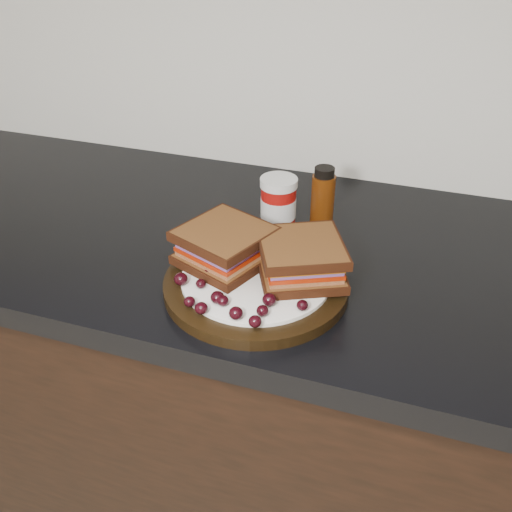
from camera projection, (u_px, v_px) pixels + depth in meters
The scene contains 32 objects.
base_cabinets at pixel (265, 425), 1.24m from camera, with size 3.96×0.58×0.86m, color black.
countertop at pixel (267, 251), 1.00m from camera, with size 3.98×0.60×0.04m, color black.
plate at pixel (256, 284), 0.86m from camera, with size 0.28×0.28×0.02m, color black.
sandwich_left at pixel (225, 246), 0.88m from camera, with size 0.12×0.12×0.06m, color brown, non-canonical shape.
sandwich_right at pixel (301, 259), 0.85m from camera, with size 0.12×0.12×0.06m, color brown, non-canonical shape.
grape_0 at pixel (181, 279), 0.83m from camera, with size 0.02×0.02×0.02m, color black.
grape_1 at pixel (201, 284), 0.83m from camera, with size 0.02×0.02×0.01m, color black.
grape_2 at pixel (190, 302), 0.79m from camera, with size 0.02×0.02×0.02m, color black.
grape_3 at pixel (201, 308), 0.78m from camera, with size 0.02×0.02×0.02m, color black.
grape_4 at pixel (217, 297), 0.80m from camera, with size 0.02×0.02×0.02m, color black.
grape_5 at pixel (223, 301), 0.79m from camera, with size 0.02×0.02×0.02m, color black.
grape_6 at pixel (236, 313), 0.77m from camera, with size 0.02×0.02×0.02m, color black.
grape_7 at pixel (255, 321), 0.75m from camera, with size 0.02×0.02×0.02m, color black.
grape_8 at pixel (262, 311), 0.77m from camera, with size 0.02×0.02×0.02m, color black.
grape_9 at pixel (269, 300), 0.79m from camera, with size 0.02×0.02×0.02m, color black.
grape_10 at pixel (302, 305), 0.78m from camera, with size 0.02×0.02×0.02m, color black.
grape_11 at pixel (293, 290), 0.81m from camera, with size 0.02×0.02×0.02m, color black.
grape_12 at pixel (312, 291), 0.81m from camera, with size 0.02×0.02×0.01m, color black.
grape_13 at pixel (314, 275), 0.84m from camera, with size 0.02×0.02×0.02m, color black.
grape_14 at pixel (310, 270), 0.86m from camera, with size 0.02×0.02×0.02m, color black.
grape_15 at pixel (294, 270), 0.85m from camera, with size 0.02×0.02×0.02m, color black.
grape_16 at pixel (242, 245), 0.91m from camera, with size 0.02×0.02×0.02m, color black.
grape_17 at pixel (235, 247), 0.91m from camera, with size 0.02×0.02×0.02m, color black.
grape_18 at pixel (219, 256), 0.89m from camera, with size 0.02×0.02×0.02m, color black.
grape_19 at pixel (214, 255), 0.89m from camera, with size 0.02×0.02×0.02m, color black.
grape_20 at pixel (217, 267), 0.86m from camera, with size 0.02×0.02×0.02m, color black.
grape_21 at pixel (209, 273), 0.85m from camera, with size 0.02×0.02×0.02m, color black.
grape_22 at pixel (227, 254), 0.89m from camera, with size 0.02×0.02×0.02m, color black.
grape_23 at pixel (209, 247), 0.91m from camera, with size 0.02×0.02×0.02m, color black.
grape_24 at pixel (213, 261), 0.87m from camera, with size 0.02×0.02×0.02m, color black.
condiment_jar at pixel (278, 203), 1.00m from camera, with size 0.07×0.07×0.10m, color #970E0B.
oil_bottle at pixel (323, 198), 1.00m from camera, with size 0.04×0.04×0.12m, color #491F07.
Camera 1 is at (0.25, 0.89, 1.41)m, focal length 40.00 mm.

